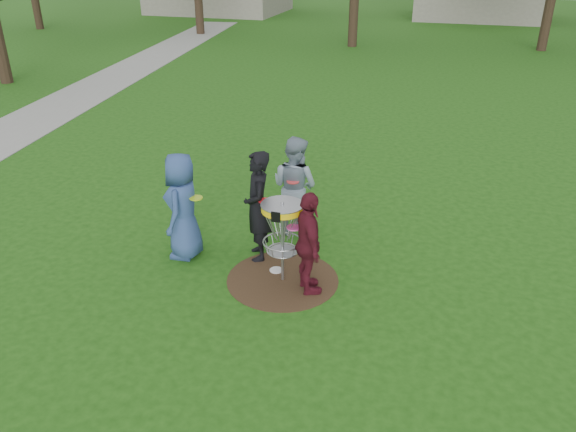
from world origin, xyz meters
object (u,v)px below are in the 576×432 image
(player_grey, at_px, (295,186))
(player_maroon, at_px, (309,244))
(disc_golf_basket, at_px, (282,223))
(player_black, at_px, (258,206))
(player_blue, at_px, (183,206))

(player_grey, distance_m, player_maroon, 1.94)
(player_maroon, xyz_separation_m, disc_golf_basket, (-0.47, 0.18, 0.19))
(disc_golf_basket, bearing_deg, player_black, 136.00)
(player_black, distance_m, disc_golf_basket, 0.85)
(player_black, bearing_deg, player_grey, 136.93)
(player_black, bearing_deg, player_maroon, 29.75)
(player_black, relative_size, disc_golf_basket, 1.38)
(player_maroon, bearing_deg, player_grey, -6.43)
(player_blue, bearing_deg, player_maroon, 71.40)
(player_blue, bearing_deg, player_grey, 123.40)
(player_blue, distance_m, disc_golf_basket, 1.85)
(player_black, distance_m, player_grey, 1.08)
(player_blue, xyz_separation_m, player_grey, (1.56, 1.32, 0.01))
(player_grey, relative_size, player_maroon, 1.12)
(player_blue, height_order, player_black, player_black)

